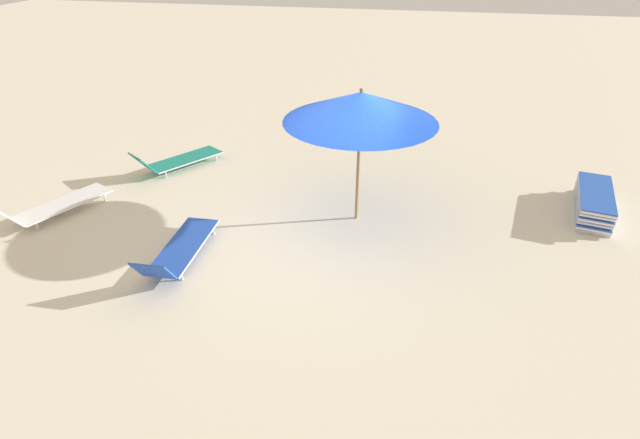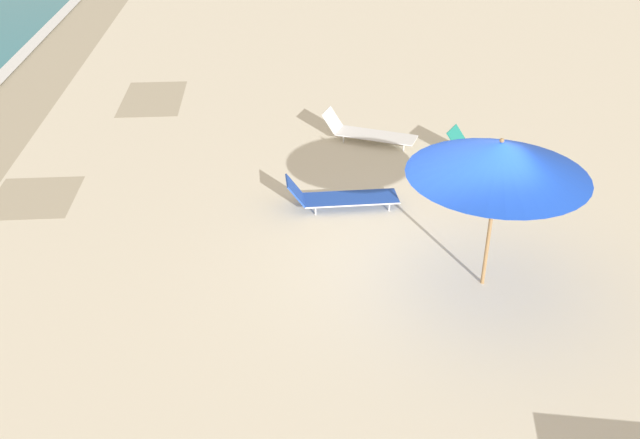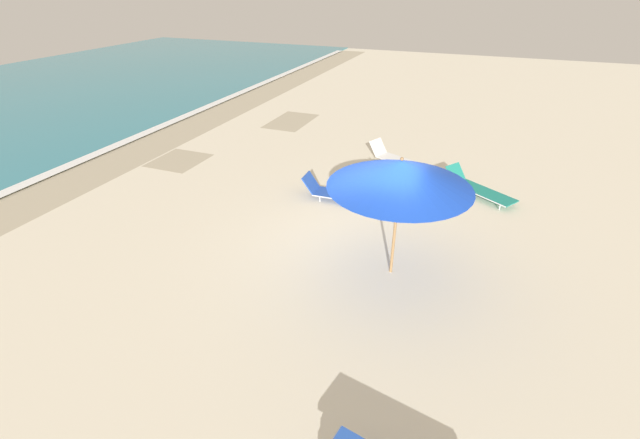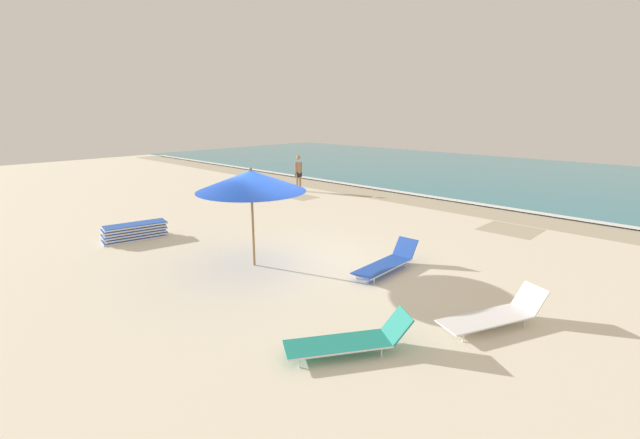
# 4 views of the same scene
# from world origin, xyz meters

# --- Properties ---
(ground_plane) EXTENTS (60.00, 60.00, 0.16)m
(ground_plane) POSITION_xyz_m (0.00, 0.01, -0.08)
(ground_plane) COLOR beige
(ocean_water) EXTENTS (60.00, 19.96, 0.07)m
(ocean_water) POSITION_xyz_m (0.00, 20.08, 0.03)
(ocean_water) COLOR teal
(ocean_water) RESTS_ON ground_plane
(beach_umbrella) EXTENTS (2.74, 2.74, 2.55)m
(beach_umbrella) POSITION_xyz_m (-0.43, -0.79, 2.22)
(beach_umbrella) COLOR #9E7547
(beach_umbrella) RESTS_ON ground_plane
(lounger_stack) EXTENTS (0.97, 1.99, 0.49)m
(lounger_stack) POSITION_xyz_m (-4.97, -1.95, 0.25)
(lounger_stack) COLOR blue
(lounger_stack) RESTS_ON ground_plane
(sun_lounger_under_umbrella) EXTENTS (1.66, 2.09, 0.61)m
(sun_lounger_under_umbrella) POSITION_xyz_m (4.02, -2.22, 0.22)
(sun_lounger_under_umbrella) COLOR #1E8475
(sun_lounger_under_umbrella) RESTS_ON ground_plane
(sun_lounger_beside_umbrella) EXTENTS (1.42, 2.22, 0.63)m
(sun_lounger_beside_umbrella) POSITION_xyz_m (5.38, 0.36, 0.22)
(sun_lounger_beside_umbrella) COLOR white
(sun_lounger_beside_umbrella) RESTS_ON ground_plane
(sun_lounger_near_water_left) EXTENTS (0.69, 2.17, 0.63)m
(sun_lounger_near_water_left) POSITION_xyz_m (2.28, 1.30, 0.22)
(sun_lounger_near_water_left) COLOR blue
(sun_lounger_near_water_left) RESTS_ON ground_plane
(beachgoer_wading_adult) EXTENTS (0.27, 0.45, 1.76)m
(beachgoer_wading_adult) POSITION_xyz_m (-7.27, 7.25, 1.00)
(beachgoer_wading_adult) COLOR #A37A5B
(beachgoer_wading_adult) RESTS_ON ground_plane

